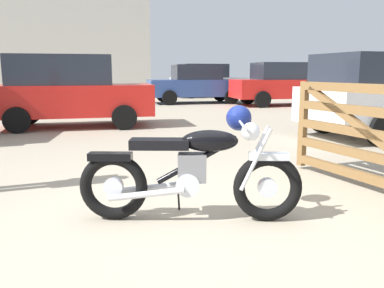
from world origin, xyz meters
The scene contains 7 objects.
ground_plane centered at (0.00, 0.00, 0.00)m, with size 80.00×80.00×0.00m, color tan.
vintage_motorcycle centered at (0.03, -0.03, 0.49)m, with size 2.04×0.73×1.07m.
red_hatchback_near centered at (-1.61, 6.85, 0.92)m, with size 3.92×1.86×1.78m.
white_estate_far centered at (6.84, 11.66, 0.94)m, with size 4.74×2.06×1.74m.
silver_sedan_mid centered at (3.25, 13.63, 0.84)m, with size 4.20×1.93×1.67m.
dark_sedan_left centered at (4.74, 17.60, 0.92)m, with size 4.03×2.08×1.78m.
industrial_building centered at (-4.08, 37.37, 5.77)m, with size 15.73×9.98×24.90m.
Camera 1 is at (-0.79, -3.52, 1.38)m, focal length 37.02 mm.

